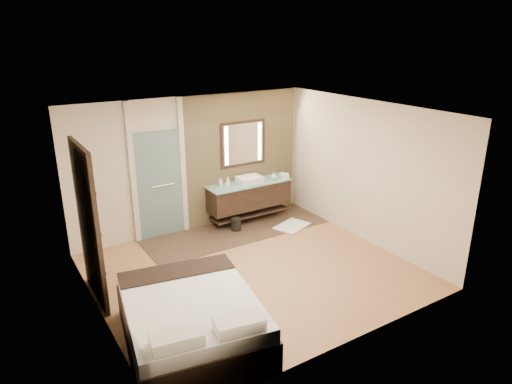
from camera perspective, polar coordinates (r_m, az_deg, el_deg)
floor at (r=7.85m, az=-0.37°, el=-9.87°), size 5.00×5.00×0.00m
tile_strip at (r=9.36m, az=-2.43°, el=-4.82°), size 3.80×1.30×0.01m
stone_wall at (r=9.64m, az=-1.78°, el=4.41°), size 2.60×0.08×2.70m
vanity at (r=9.63m, az=-0.85°, el=-0.40°), size 1.85×0.55×0.88m
mirror_unit at (r=9.52m, az=-1.63°, el=6.08°), size 1.06×0.04×0.96m
frosted_door at (r=8.94m, az=-12.01°, el=1.40°), size 1.10×0.12×2.70m
shoji_partition at (r=7.04m, az=-20.17°, el=-3.78°), size 0.06×1.20×2.40m
bed at (r=6.16m, az=-8.04°, el=-15.57°), size 1.98×2.31×0.79m
bath_mat at (r=9.56m, az=4.53°, el=-4.24°), size 0.85×0.72×0.02m
waste_bin at (r=9.32m, az=-2.51°, el=-4.05°), size 0.28×0.28×0.27m
tissue_box at (r=9.82m, az=3.75°, el=2.02°), size 0.16×0.16×0.10m
soap_bottle_a at (r=9.25m, az=-3.53°, el=1.28°), size 0.10×0.10×0.21m
soap_bottle_b at (r=9.34m, az=-4.45°, el=1.27°), size 0.09×0.10×0.16m
soap_bottle_c at (r=9.74m, az=2.25°, el=2.06°), size 0.13×0.13×0.15m
cup at (r=9.94m, az=3.25°, el=2.19°), size 0.14×0.14×0.09m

